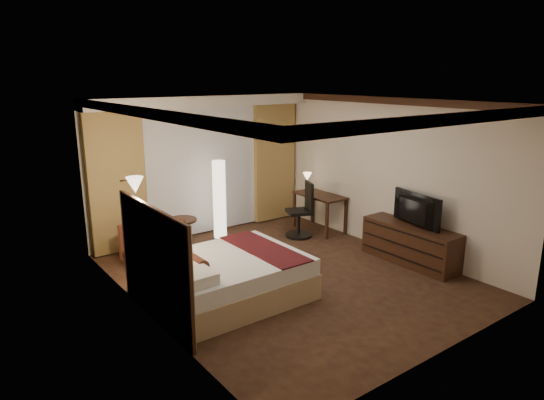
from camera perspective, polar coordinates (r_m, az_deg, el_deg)
floor at (r=7.72m, az=1.79°, el=-8.89°), size 4.50×5.50×0.01m
ceiling at (r=7.09m, az=1.96°, el=11.54°), size 4.50×5.50×0.01m
back_wall at (r=9.55m, az=-8.45°, el=4.01°), size 4.50×0.02×2.70m
left_wall at (r=6.20m, az=-14.68°, el=-2.07°), size 0.02×5.50×2.70m
right_wall at (r=8.84m, az=13.40°, el=2.92°), size 0.02×5.50×2.70m
crown_molding at (r=7.10m, az=1.96°, el=11.06°), size 4.50×5.50×0.12m
soffit at (r=9.19m, az=-7.99°, el=11.47°), size 4.50×0.50×0.20m
curtain_sheer at (r=9.50m, az=-8.20°, el=3.35°), size 2.48×0.04×2.45m
curtain_left_drape at (r=8.78m, az=-17.79°, el=1.88°), size 1.00×0.14×2.45m
curtain_right_drape at (r=10.35m, az=0.27°, el=4.41°), size 1.00×0.14×2.45m
wall_sconce at (r=6.82m, az=-15.83°, el=1.71°), size 0.24×0.24×0.24m
bed at (r=6.92m, az=-5.22°, el=-9.09°), size 2.08×1.62×0.61m
headboard at (r=6.31m, az=-13.53°, el=-7.45°), size 0.12×1.92×1.50m
armchair at (r=8.33m, az=-13.84°, el=-4.57°), size 1.01×1.03×0.81m
side_table at (r=8.83m, az=-10.50°, el=-4.04°), size 0.53×0.53×0.59m
floor_lamp at (r=9.19m, az=-6.20°, el=-0.04°), size 0.32×0.32×1.54m
desk at (r=9.81m, az=5.59°, el=-1.47°), size 0.55×1.09×0.75m
desk_lamp at (r=9.96m, az=4.16°, el=2.04°), size 0.18×0.18×0.34m
office_chair at (r=9.36m, az=3.19°, el=-1.15°), size 0.68×0.68×1.08m
dresser at (r=8.44m, az=15.96°, el=-4.99°), size 0.50×1.69×0.66m
television at (r=8.24m, az=16.13°, el=-0.92°), size 0.77×1.13×0.14m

